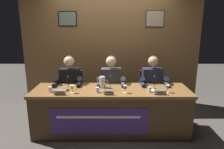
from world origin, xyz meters
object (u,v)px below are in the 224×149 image
at_px(water_cup_right, 151,90).
at_px(water_pitcher_central, 103,82).
at_px(panelist_left, 70,84).
at_px(nameplate_center, 110,92).
at_px(water_cup_left, 51,90).
at_px(microphone_center, 111,85).
at_px(microphone_left, 68,86).
at_px(panelist_right, 154,84).
at_px(juice_glass_left, 73,88).
at_px(nameplate_right, 161,92).
at_px(conference_table, 112,106).
at_px(nameplate_left, 61,92).
at_px(microphone_right, 156,85).
at_px(juice_glass_center, 126,88).
at_px(water_cup_center, 98,90).
at_px(chair_right, 151,95).
at_px(chair_center, 112,95).
at_px(chair_left, 73,95).
at_px(panelist_center, 112,84).
at_px(document_stack_right, 158,91).

bearing_deg(water_cup_right, water_pitcher_central, 162.65).
xyz_separation_m(panelist_left, nameplate_center, (0.73, -0.62, 0.07)).
relative_size(water_cup_left, microphone_center, 0.39).
height_order(microphone_left, panelist_right, panelist_right).
relative_size(juice_glass_left, nameplate_right, 0.65).
height_order(conference_table, nameplate_left, nameplate_left).
relative_size(conference_table, water_pitcher_central, 12.32).
distance_m(panelist_right, microphone_right, 0.39).
bearing_deg(panelist_right, microphone_left, -164.80).
bearing_deg(juice_glass_center, water_pitcher_central, 142.85).
bearing_deg(water_cup_right, nameplate_center, -169.49).
xyz_separation_m(water_cup_center, microphone_center, (0.20, 0.15, 0.04)).
bearing_deg(chair_right, water_cup_right, -102.04).
bearing_deg(chair_center, water_cup_left, -143.91).
height_order(water_cup_left, microphone_left, microphone_left).
xyz_separation_m(nameplate_left, microphone_left, (0.07, 0.23, 0.03)).
relative_size(panelist_left, water_pitcher_central, 5.93).
bearing_deg(water_cup_center, water_cup_right, 1.16).
xyz_separation_m(microphone_left, nameplate_right, (1.47, -0.22, -0.03)).
distance_m(water_cup_left, water_cup_right, 1.58).
bearing_deg(water_cup_center, panelist_right, 28.00).
xyz_separation_m(chair_left, juice_glass_center, (0.98, -0.74, 0.39)).
relative_size(water_cup_right, microphone_right, 0.39).
bearing_deg(microphone_left, water_cup_left, -158.07).
relative_size(chair_left, nameplate_right, 4.80).
bearing_deg(microphone_right, juice_glass_center, -161.63).
xyz_separation_m(chair_left, microphone_center, (0.75, -0.57, 0.38)).
bearing_deg(chair_center, chair_left, 180.00).
xyz_separation_m(panelist_center, water_cup_center, (-0.21, -0.52, 0.06)).
bearing_deg(conference_table, nameplate_center, -100.51).
bearing_deg(conference_table, water_cup_right, -4.24).
bearing_deg(document_stack_right, juice_glass_left, -176.68).
bearing_deg(microphone_right, conference_table, -173.40).
bearing_deg(water_cup_left, juice_glass_center, -1.94).
relative_size(chair_center, panelist_center, 0.74).
distance_m(water_cup_left, chair_center, 1.24).
height_order(chair_right, water_cup_right, chair_right).
height_order(conference_table, panelist_center, panelist_center).
height_order(nameplate_left, juice_glass_left, juice_glass_left).
height_order(conference_table, chair_left, chair_left).
relative_size(nameplate_left, microphone_center, 0.87).
bearing_deg(panelist_right, water_pitcher_central, -163.73).
distance_m(nameplate_center, water_pitcher_central, 0.38).
bearing_deg(chair_center, water_pitcher_central, -107.47).
bearing_deg(document_stack_right, chair_right, 87.72).
height_order(water_cup_center, panelist_right, panelist_right).
relative_size(water_cup_left, nameplate_right, 0.44).
relative_size(microphone_left, juice_glass_center, 1.74).
xyz_separation_m(water_cup_left, water_cup_center, (0.75, -0.02, 0.00)).
xyz_separation_m(chair_left, juice_glass_left, (0.16, -0.74, 0.39)).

